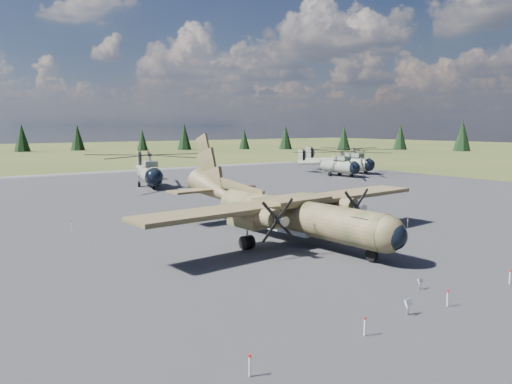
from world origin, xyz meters
TOP-DOWN VIEW (x-y plane):
  - ground at (0.00, 0.00)m, footprint 500.00×500.00m
  - apron at (0.00, 10.00)m, footprint 120.00×120.00m
  - transport_plane at (4.62, 2.70)m, footprint 26.56×24.09m
  - helicopter_near at (9.95, 40.43)m, footprint 23.47×24.36m
  - helicopter_mid at (44.07, 35.90)m, footprint 17.96×21.02m
  - helicopter_far at (50.15, 38.56)m, footprint 20.89×23.21m
  - info_placard_left at (-0.51, -13.07)m, footprint 0.53×0.28m
  - info_placard_right at (3.10, -11.09)m, footprint 0.43×0.25m
  - barrier_fence at (-0.46, -0.08)m, footprint 33.12×29.62m
  - treeline at (4.11, -11.41)m, footprint 338.18×330.19m

SIDE VIEW (x-z plane):
  - ground at x=0.00m, z-range 0.00..0.00m
  - apron at x=0.00m, z-range -0.02..0.02m
  - info_placard_right at x=3.10m, z-range 0.11..0.75m
  - barrier_fence at x=-0.46m, z-range 0.08..0.93m
  - info_placard_left at x=-0.51m, z-range 0.13..0.92m
  - transport_plane at x=4.62m, z-range -1.86..6.89m
  - helicopter_mid at x=44.07m, z-range 0.94..5.43m
  - helicopter_far at x=50.15m, z-range 1.00..5.79m
  - helicopter_near at x=9.95m, z-range 1.02..5.92m
  - treeline at x=4.11m, z-range -0.81..10.17m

